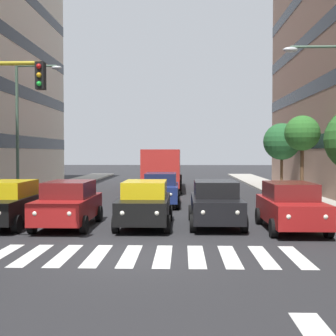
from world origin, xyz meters
TOP-DOWN VIEW (x-y plane):
  - ground_plane at (0.00, 0.00)m, footprint 180.00×180.00m
  - crosswalk_markings at (0.00, 0.00)m, footprint 9.45×2.80m
  - car_0 at (-5.32, -4.30)m, footprint 2.02×4.44m
  - car_1 at (-2.69, -5.25)m, footprint 2.02×4.44m
  - car_2 at (-0.00, -5.01)m, footprint 2.02×4.44m
  - car_3 at (2.87, -4.81)m, footprint 2.02×4.44m
  - car_4 at (5.24, -4.88)m, footprint 2.02×4.44m
  - car_row2_0 at (-0.30, -11.84)m, footprint 2.02×4.44m
  - bus_behind_traffic at (-0.00, -22.19)m, footprint 2.78×10.50m
  - street_lamp_right at (7.27, -12.80)m, footprint 2.57×0.28m
  - street_tree_2 at (-8.21, -14.03)m, footprint 2.00×2.00m
  - street_tree_3 at (-8.58, -21.14)m, footprint 2.64×2.64m

SIDE VIEW (x-z plane):
  - ground_plane at x=0.00m, z-range 0.00..0.00m
  - crosswalk_markings at x=0.00m, z-range 0.00..0.01m
  - car_0 at x=-5.32m, z-range 0.03..1.75m
  - car_1 at x=-2.69m, z-range 0.03..1.75m
  - car_2 at x=0.00m, z-range 0.03..1.75m
  - car_3 at x=2.87m, z-range 0.03..1.75m
  - car_4 at x=5.24m, z-range 0.03..1.75m
  - car_row2_0 at x=-0.30m, z-range 0.03..1.75m
  - bus_behind_traffic at x=0.00m, z-range 0.36..3.36m
  - street_tree_3 at x=-8.58m, z-range 1.20..5.96m
  - street_tree_2 at x=-8.21m, z-range 1.49..6.24m
  - street_lamp_right at x=7.27m, z-range 0.92..8.46m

